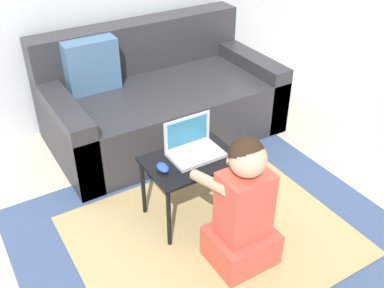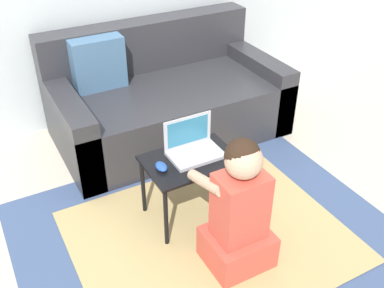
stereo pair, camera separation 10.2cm
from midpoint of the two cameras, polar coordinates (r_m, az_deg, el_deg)
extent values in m
plane|color=beige|center=(2.65, 1.70, -10.06)|extent=(16.00, 16.00, 0.00)
cube|color=#3D517A|center=(2.57, 1.29, -11.58)|extent=(2.02, 1.69, 0.01)
cube|color=tan|center=(2.57, 1.30, -11.50)|extent=(1.46, 1.21, 0.00)
cube|color=#2D2D33|center=(3.34, -4.54, 4.30)|extent=(1.64, 0.91, 0.41)
cube|color=#2D2D33|center=(3.47, -7.61, 12.34)|extent=(1.64, 0.20, 0.37)
cube|color=#2D2D33|center=(3.11, -16.73, 1.52)|extent=(0.16, 0.91, 0.51)
cube|color=#2D2D33|center=(3.67, 5.79, 7.89)|extent=(0.16, 0.91, 0.51)
cube|color=#426689|center=(3.19, -13.52, 9.64)|extent=(0.36, 0.14, 0.36)
cube|color=black|center=(2.46, -1.30, -2.12)|extent=(0.51, 0.35, 0.02)
cylinder|color=black|center=(2.40, -4.19, -9.48)|extent=(0.02, 0.02, 0.38)
cylinder|color=black|center=(2.59, 4.92, -5.86)|extent=(0.02, 0.02, 0.38)
cylinder|color=black|center=(2.61, -7.33, -5.54)|extent=(0.02, 0.02, 0.38)
cylinder|color=black|center=(2.78, 1.27, -2.48)|extent=(0.02, 0.02, 0.38)
cube|color=#B7BCC6|center=(2.48, -0.67, -1.37)|extent=(0.29, 0.19, 0.02)
cube|color=silver|center=(2.46, -0.46, -1.35)|extent=(0.24, 0.12, 0.00)
cube|color=#B7BCC6|center=(2.49, -1.79, 1.62)|extent=(0.29, 0.01, 0.19)
cube|color=teal|center=(2.49, -1.75, 1.58)|extent=(0.25, 0.00, 0.15)
ellipsoid|color=#234CB2|center=(2.38, -4.98, -3.00)|extent=(0.06, 0.09, 0.03)
cube|color=#CC4C3D|center=(2.40, 4.97, -12.73)|extent=(0.32, 0.29, 0.20)
cube|color=#CC4C3D|center=(2.21, 5.31, -7.67)|extent=(0.24, 0.19, 0.36)
sphere|color=tan|center=(2.04, 5.70, -1.91)|extent=(0.18, 0.18, 0.18)
sphere|color=black|center=(2.04, 5.55, -1.40)|extent=(0.17, 0.17, 0.17)
cylinder|color=tan|center=(2.19, 0.88, -4.86)|extent=(0.06, 0.30, 0.14)
cylinder|color=tan|center=(2.29, 5.69, -3.02)|extent=(0.06, 0.30, 0.14)
camera|label=1|loc=(0.05, -91.18, -0.78)|focal=42.00mm
camera|label=2|loc=(0.05, 88.82, 0.78)|focal=42.00mm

